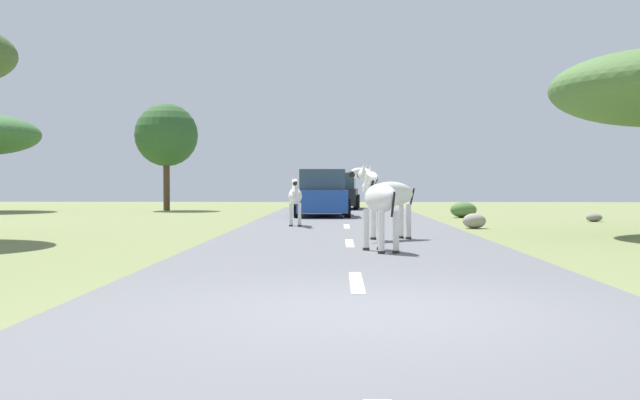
% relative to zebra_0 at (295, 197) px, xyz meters
% --- Properties ---
extents(ground_plane, '(90.00, 90.00, 0.00)m').
position_rel_zebra_0_xyz_m(ground_plane, '(1.62, -14.28, -0.89)').
color(ground_plane, olive).
extents(road, '(6.00, 64.00, 0.05)m').
position_rel_zebra_0_xyz_m(road, '(1.47, -14.28, -0.86)').
color(road, slate).
rests_on(road, ground_plane).
extents(lane_markings, '(0.16, 56.00, 0.01)m').
position_rel_zebra_0_xyz_m(lane_markings, '(1.47, -15.28, -0.84)').
color(lane_markings, silver).
rests_on(lane_markings, road).
extents(zebra_0, '(0.44, 1.49, 1.41)m').
position_rel_zebra_0_xyz_m(zebra_0, '(0.00, 0.00, 0.00)').
color(zebra_0, silver).
rests_on(zebra_0, road).
extents(zebra_1, '(1.56, 1.11, 1.62)m').
position_rel_zebra_0_xyz_m(zebra_1, '(2.31, -5.20, 0.13)').
color(zebra_1, silver).
rests_on(zebra_1, road).
extents(zebra_2, '(0.82, 1.59, 1.57)m').
position_rel_zebra_0_xyz_m(zebra_2, '(1.97, -8.05, 0.10)').
color(zebra_2, silver).
rests_on(zebra_2, road).
extents(car_0, '(2.11, 4.38, 1.74)m').
position_rel_zebra_0_xyz_m(car_0, '(0.62, 6.48, -0.04)').
color(car_0, '#1E479E').
rests_on(car_0, road).
extents(car_1, '(2.19, 4.42, 1.74)m').
position_rel_zebra_0_xyz_m(car_1, '(1.21, 14.82, -0.04)').
color(car_1, black).
rests_on(car_1, road).
extents(tree_4, '(2.97, 2.97, 5.07)m').
position_rel_zebra_0_xyz_m(tree_4, '(-6.93, 13.83, 2.67)').
color(tree_4, '#4C3823').
rests_on(tree_4, ground_plane).
extents(bush_2, '(0.97, 0.88, 0.58)m').
position_rel_zebra_0_xyz_m(bush_2, '(5.90, 6.55, -0.60)').
color(bush_2, '#4C7038').
rests_on(bush_2, ground_plane).
extents(rock_2, '(0.65, 0.57, 0.43)m').
position_rel_zebra_0_xyz_m(rock_2, '(5.07, -0.29, -0.67)').
color(rock_2, gray).
rests_on(rock_2, ground_plane).
extents(rock_3, '(0.53, 0.43, 0.27)m').
position_rel_zebra_0_xyz_m(rock_3, '(9.75, 3.65, -0.75)').
color(rock_3, gray).
rests_on(rock_3, ground_plane).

